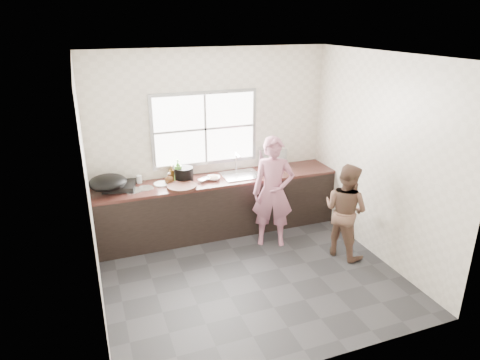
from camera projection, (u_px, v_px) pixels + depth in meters
name	position (u px, v px, depth m)	size (l,w,h in m)	color
floor	(250.00, 275.00, 5.47)	(3.60, 3.20, 0.01)	#29292C
ceiling	(253.00, 55.00, 4.51)	(3.60, 3.20, 0.01)	silver
wall_back	(211.00, 141.00, 6.39)	(3.60, 0.01, 2.70)	beige
wall_left	(89.00, 197.00, 4.40)	(0.01, 3.20, 2.70)	beige
wall_right	(380.00, 159.00, 5.58)	(0.01, 3.20, 2.70)	beige
wall_front	(323.00, 238.00, 3.58)	(3.60, 0.01, 2.70)	beige
cabinet	(219.00, 206.00, 6.45)	(3.60, 0.62, 0.82)	black
countertop	(218.00, 180.00, 6.30)	(3.60, 0.64, 0.04)	#3B1D18
sink	(241.00, 175.00, 6.40)	(0.55, 0.45, 0.02)	silver
faucet	(236.00, 162.00, 6.53)	(0.02, 0.02, 0.30)	silver
window_frame	(205.00, 129.00, 6.28)	(1.60, 0.05, 1.10)	#9EA0A5
window_glazing	(205.00, 129.00, 6.25)	(1.50, 0.01, 1.00)	white
woman	(273.00, 196.00, 5.99)	(0.54, 0.36, 1.48)	#A9657B
person_side	(345.00, 210.00, 5.73)	(0.64, 0.50, 1.31)	brown
cutting_board	(182.00, 187.00, 5.93)	(0.41, 0.41, 0.04)	#331A13
cleaver	(205.00, 179.00, 6.17)	(0.21, 0.11, 0.01)	#B3B6BA
bowl_mince	(213.00, 178.00, 6.23)	(0.20, 0.20, 0.05)	white
bowl_crabs	(271.00, 172.00, 6.47)	(0.18, 0.18, 0.06)	white
bowl_held	(262.00, 172.00, 6.45)	(0.17, 0.17, 0.05)	white
black_pot	(184.00, 174.00, 6.17)	(0.28, 0.28, 0.20)	black
plate_food	(162.00, 184.00, 6.06)	(0.23, 0.23, 0.02)	silver
bottle_green	(178.00, 171.00, 6.11)	(0.13, 0.13, 0.34)	#4E9330
bottle_brown_tall	(172.00, 173.00, 6.25)	(0.08, 0.09, 0.19)	#4B3112
bottle_brown_short	(169.00, 179.00, 6.06)	(0.12, 0.12, 0.16)	#472911
glass_jar	(139.00, 179.00, 6.11)	(0.08, 0.08, 0.11)	white
burner	(120.00, 186.00, 5.93)	(0.42, 0.42, 0.06)	black
wok	(108.00, 182.00, 5.71)	(0.51, 0.51, 0.19)	black
dish_rack	(271.00, 157.00, 6.75)	(0.43, 0.30, 0.32)	silver
pot_lid_left	(133.00, 191.00, 5.83)	(0.25, 0.25, 0.01)	silver
pot_lid_right	(145.00, 188.00, 5.92)	(0.22, 0.22, 0.01)	silver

